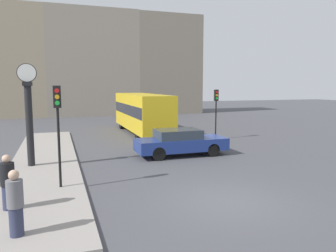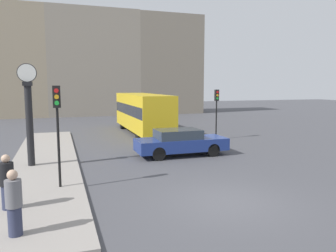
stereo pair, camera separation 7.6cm
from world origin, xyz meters
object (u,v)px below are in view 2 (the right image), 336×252
traffic_light_near (57,115)px  street_clock (29,116)px  bus_distant (142,111)px  traffic_light_far (217,104)px  pedestrian_grey_jacket (14,203)px  pedestrian_black_jacket (7,182)px  sedan_car (180,142)px

traffic_light_near → street_clock: size_ratio=0.79×
bus_distant → traffic_light_far: (4.03, -4.55, 0.74)m
street_clock → pedestrian_grey_jacket: (0.15, -7.33, -1.43)m
traffic_light_far → pedestrian_black_jacket: bearing=-140.0°
traffic_light_near → pedestrian_black_jacket: 2.86m
bus_distant → traffic_light_far: traffic_light_far is taller
traffic_light_near → pedestrian_grey_jacket: (-1.05, -3.64, -1.76)m
sedan_car → traffic_light_near: (-6.08, -4.02, 1.96)m
bus_distant → pedestrian_grey_jacket: size_ratio=5.93×
bus_distant → pedestrian_black_jacket: size_ratio=5.92×
street_clock → pedestrian_black_jacket: street_clock is taller
street_clock → pedestrian_grey_jacket: 7.47m
street_clock → pedestrian_black_jacket: 5.60m
traffic_light_near → sedan_car: bearing=33.5°
traffic_light_far → street_clock: 12.21m
traffic_light_far → pedestrian_black_jacket: 15.29m
bus_distant → traffic_light_far: 6.12m
bus_distant → traffic_light_near: traffic_light_near is taller
traffic_light_far → pedestrian_grey_jacket: size_ratio=2.11×
sedan_car → pedestrian_black_jacket: (-7.53, -5.74, 0.19)m
traffic_light_near → street_clock: (-1.20, 3.69, -0.33)m
pedestrian_grey_jacket → pedestrian_black_jacket: (-0.40, 1.92, -0.01)m
sedan_car → traffic_light_far: traffic_light_far is taller
sedan_car → bus_distant: 8.64m
sedan_car → pedestrian_grey_jacket: (-7.13, -7.66, 0.20)m
street_clock → pedestrian_black_jacket: size_ratio=2.80×
sedan_car → traffic_light_near: size_ratio=1.34×
sedan_car → traffic_light_near: bearing=-146.5°
bus_distant → pedestrian_grey_jacket: (-7.23, -16.24, -0.79)m
traffic_light_near → pedestrian_grey_jacket: 4.18m
bus_distant → pedestrian_grey_jacket: bearing=-114.0°
pedestrian_grey_jacket → pedestrian_black_jacket: bearing=101.9°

